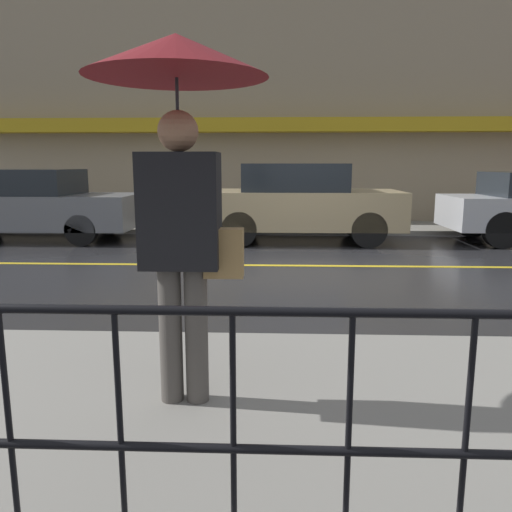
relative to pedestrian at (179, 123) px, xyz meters
The scene contains 9 objects.
ground_plane 5.33m from the pedestrian, 77.75° to the left, with size 80.00×80.00×0.00m, color #262628.
sidewalk_near 2.08m from the pedestrian, ahead, with size 28.00×2.82×0.11m.
sidewalk_far 9.72m from the pedestrian, 83.62° to the left, with size 28.00×2.04×0.11m.
lane_marking 5.33m from the pedestrian, 77.75° to the left, with size 25.20×0.12×0.01m.
building_storefront 10.80m from the pedestrian, 84.31° to the left, with size 28.00×0.85×6.76m.
railing_foreground 1.98m from the pedestrian, 50.08° to the right, with size 12.00×0.04×1.00m.
pedestrian is the anchor object (origin of this frame).
car_grey 8.97m from the pedestrian, 122.42° to the left, with size 4.59×1.79×1.50m.
car_tan 7.66m from the pedestrian, 81.89° to the left, with size 4.07×1.81×1.62m.
Camera 1 is at (-0.49, -7.87, 1.60)m, focal length 35.00 mm.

